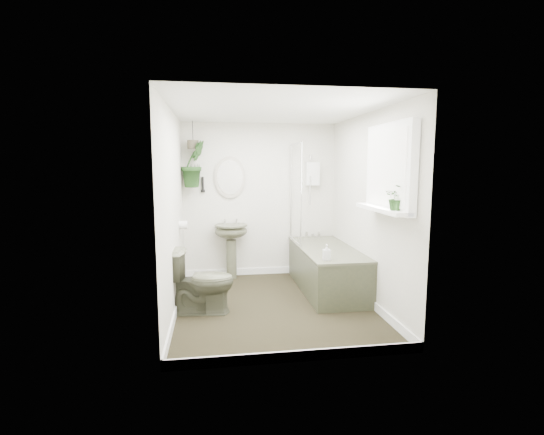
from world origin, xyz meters
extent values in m
cube|color=black|center=(0.00, 0.00, -0.01)|extent=(2.30, 2.80, 0.02)
cube|color=white|center=(0.00, 0.00, 2.31)|extent=(2.30, 2.80, 0.02)
cube|color=silver|center=(0.00, 1.41, 1.15)|extent=(2.30, 0.02, 2.30)
cube|color=silver|center=(0.00, -1.41, 1.15)|extent=(2.30, 0.02, 2.30)
cube|color=silver|center=(-1.16, 0.00, 1.15)|extent=(0.02, 2.80, 2.30)
cube|color=silver|center=(1.16, 0.00, 1.15)|extent=(0.02, 2.80, 2.30)
cube|color=white|center=(0.00, 0.00, 0.05)|extent=(2.30, 2.80, 0.10)
cube|color=white|center=(0.80, 1.34, 1.55)|extent=(0.20, 0.10, 0.35)
ellipsoid|color=#AFA795|center=(-0.45, 1.37, 1.50)|extent=(0.46, 0.03, 0.62)
cylinder|color=black|center=(-0.85, 1.36, 1.40)|extent=(0.04, 0.04, 0.22)
cylinder|color=white|center=(-1.10, 0.70, 0.90)|extent=(0.11, 0.11, 0.11)
cube|color=white|center=(1.09, -0.70, 1.65)|extent=(0.08, 1.00, 0.90)
cube|color=white|center=(1.02, -0.70, 1.23)|extent=(0.18, 1.00, 0.04)
cube|color=white|center=(1.04, -0.70, 1.65)|extent=(0.01, 0.86, 0.76)
imported|color=#4D4F3B|center=(-0.85, -0.10, 0.37)|extent=(0.76, 0.48, 0.74)
imported|color=black|center=(1.04, -0.99, 1.37)|extent=(0.28, 0.27, 0.25)
imported|color=black|center=(-0.97, 1.25, 1.70)|extent=(0.47, 0.46, 0.67)
imported|color=black|center=(0.60, -0.17, 0.67)|extent=(0.09, 0.09, 0.18)
cylinder|color=#494233|center=(-0.97, 1.25, 1.97)|extent=(0.16, 0.16, 0.12)
camera|label=1|loc=(-0.69, -4.52, 1.68)|focal=26.00mm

